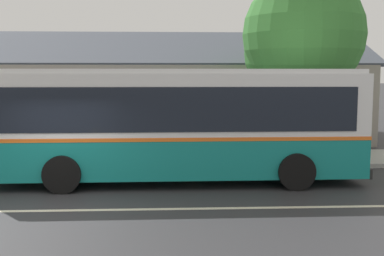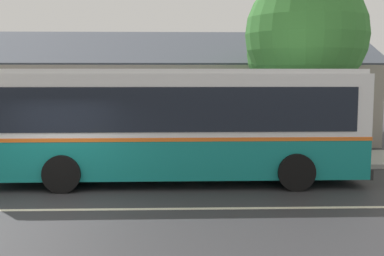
{
  "view_description": "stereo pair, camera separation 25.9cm",
  "coord_description": "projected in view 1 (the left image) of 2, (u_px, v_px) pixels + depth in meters",
  "views": [
    {
      "loc": [
        2.71,
        -10.81,
        3.09
      ],
      "look_at": [
        3.37,
        2.69,
        1.58
      ],
      "focal_mm": 45.0,
      "sensor_mm": 36.0,
      "label": 1
    },
    {
      "loc": [
        2.97,
        -10.82,
        3.09
      ],
      "look_at": [
        3.37,
        2.69,
        1.58
      ],
      "focal_mm": 45.0,
      "sensor_mm": 36.0,
      "label": 2
    }
  ],
  "objects": [
    {
      "name": "sidewalk_far",
      "position": [
        92.0,
        161.0,
        16.88
      ],
      "size": [
        60.0,
        3.0,
        0.15
      ],
      "primitive_type": "cube",
      "color": "#9E9E99",
      "rests_on": "ground"
    },
    {
      "name": "transit_bus",
      "position": [
        173.0,
        122.0,
        13.77
      ],
      "size": [
        10.69,
        2.83,
        3.23
      ],
      "color": "#147F7A",
      "rests_on": "ground"
    },
    {
      "name": "bench_down_street",
      "position": [
        124.0,
        146.0,
        16.92
      ],
      "size": [
        1.89,
        0.51,
        0.94
      ],
      "color": "#4C4C4C",
      "rests_on": "sidewalk_far"
    },
    {
      "name": "ground_plane",
      "position": [
        50.0,
        211.0,
        10.94
      ],
      "size": [
        300.0,
        300.0,
        0.0
      ],
      "primitive_type": "plane",
      "color": "#2D2D30"
    },
    {
      "name": "community_building",
      "position": [
        85.0,
        99.0,
        23.7
      ],
      "size": [
        26.52,
        8.36,
        6.17
      ],
      "color": "gray",
      "rests_on": "ground"
    },
    {
      "name": "street_tree_primary",
      "position": [
        299.0,
        40.0,
        17.87
      ],
      "size": [
        4.52,
        4.52,
        6.8
      ],
      "color": "#4C3828",
      "rests_on": "ground"
    },
    {
      "name": "lane_divider_stripe",
      "position": [
        50.0,
        211.0,
        10.94
      ],
      "size": [
        60.0,
        0.16,
        0.01
      ],
      "primitive_type": "cube",
      "color": "beige",
      "rests_on": "ground"
    }
  ]
}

